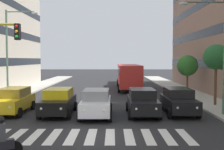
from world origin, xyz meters
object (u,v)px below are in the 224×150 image
object	(u,v)px
car_1	(142,102)
street_lamp_left	(217,45)
street_lamp_right	(12,46)
car_2	(96,103)
car_3	(59,101)
bus_behind_traffic	(129,74)
car_0	(178,101)
street_tree_2	(187,66)
car_4	(13,100)
street_tree_1	(216,57)

from	to	relation	value
car_1	street_lamp_left	xyz separation A→B (m)	(-4.66, 0.48, 3.70)
street_lamp_right	car_2	bearing A→B (deg)	140.33
car_3	street_lamp_right	xyz separation A→B (m)	(5.13, -5.75, 3.94)
bus_behind_traffic	street_lamp_right	world-z (taller)	street_lamp_right
street_lamp_right	car_1	bearing A→B (deg)	151.33
car_0	street_tree_2	size ratio (longest dim) A/B	1.12
car_3	car_4	xyz separation A→B (m)	(3.17, -0.49, 0.00)
car_3	bus_behind_traffic	bearing A→B (deg)	-109.43
bus_behind_traffic	car_0	bearing A→B (deg)	99.12
bus_behind_traffic	street_tree_2	world-z (taller)	street_tree_2
car_2	car_0	bearing A→B (deg)	-170.72
car_2	car_4	xyz separation A→B (m)	(5.69, -1.09, 0.00)
car_1	street_lamp_right	world-z (taller)	street_lamp_right
street_lamp_left	street_tree_1	bearing A→B (deg)	-109.67
car_1	car_2	distance (m)	3.04
car_0	car_2	xyz separation A→B (m)	(5.47, 0.89, 0.00)
car_4	street_tree_2	xyz separation A→B (m)	(-14.53, -10.17, 2.11)
car_1	street_tree_1	xyz separation A→B (m)	(-5.96, -3.15, 2.92)
street_lamp_left	street_tree_1	distance (m)	3.94
car_3	street_tree_2	distance (m)	15.73
street_lamp_right	street_tree_1	xyz separation A→B (m)	(-16.61, 2.67, -1.01)
car_0	car_2	bearing A→B (deg)	9.28
car_1	street_tree_2	size ratio (longest dim) A/B	1.12
car_3	street_lamp_right	world-z (taller)	street_lamp_right
street_lamp_left	street_lamp_right	size ratio (longest dim) A/B	0.94
car_1	car_3	world-z (taller)	same
car_2	bus_behind_traffic	xyz separation A→B (m)	(-3.00, -16.26, 0.97)
bus_behind_traffic	street_tree_1	distance (m)	14.06
street_lamp_left	car_2	bearing A→B (deg)	0.32
car_3	street_lamp_left	xyz separation A→B (m)	(-10.19, 0.56, 3.70)
car_3	street_tree_1	bearing A→B (deg)	-165.01
street_tree_2	car_1	bearing A→B (deg)	61.46
car_2	street_tree_1	world-z (taller)	street_tree_1
car_4	street_tree_1	size ratio (longest dim) A/B	0.95
street_tree_1	street_tree_2	xyz separation A→B (m)	(0.12, -7.59, -0.81)
car_0	bus_behind_traffic	xyz separation A→B (m)	(2.47, -15.37, 0.97)
car_0	street_lamp_right	distance (m)	14.74
street_lamp_right	street_tree_2	xyz separation A→B (m)	(-16.49, -4.91, -1.82)
car_1	street_lamp_right	bearing A→B (deg)	-28.67
bus_behind_traffic	street_lamp_right	size ratio (longest dim) A/B	1.36
car_3	car_4	bearing A→B (deg)	-8.86
car_2	car_3	distance (m)	2.60
car_4	street_tree_1	xyz separation A→B (m)	(-14.65, -2.58, 2.92)
car_2	car_3	world-z (taller)	same
street_tree_1	bus_behind_traffic	bearing A→B (deg)	-64.65
car_4	street_lamp_left	size ratio (longest dim) A/B	0.61
bus_behind_traffic	car_1	bearing A→B (deg)	90.00
bus_behind_traffic	car_3	bearing A→B (deg)	70.57
car_3	car_4	size ratio (longest dim) A/B	1.00
street_lamp_right	street_tree_1	bearing A→B (deg)	170.87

